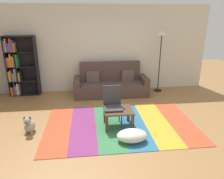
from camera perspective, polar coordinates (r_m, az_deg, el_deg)
name	(u,v)px	position (r m, az deg, el deg)	size (l,w,h in m)	color
ground_plane	(113,125)	(4.86, 0.25, -9.68)	(14.00, 14.00, 0.00)	#9E7042
back_wall	(103,49)	(6.86, -2.40, 10.88)	(6.80, 0.10, 2.70)	silver
rug	(120,124)	(4.89, 2.30, -9.43)	(3.37, 2.15, 0.01)	#C64C2D
couch	(111,84)	(6.60, -0.30, 1.50)	(2.26, 0.80, 1.00)	#4C3833
bookshelf	(18,67)	(7.00, -24.00, 5.65)	(0.90, 0.28, 1.82)	black
coffee_table	(118,113)	(4.67, 1.68, -6.30)	(0.63, 0.54, 0.41)	#513826
pouf	(132,136)	(4.25, 5.40, -12.33)	(0.60, 0.40, 0.24)	white
dog	(29,125)	(4.85, -21.51, -9.04)	(0.22, 0.35, 0.40)	#9E998E
standing_lamp	(161,41)	(6.82, 13.20, 12.65)	(0.32, 0.32, 1.94)	black
tv_remote	(119,110)	(4.60, 1.99, -5.47)	(0.04, 0.15, 0.02)	black
folding_chair	(112,102)	(4.70, 0.13, -3.47)	(0.40, 0.40, 0.90)	#38383D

